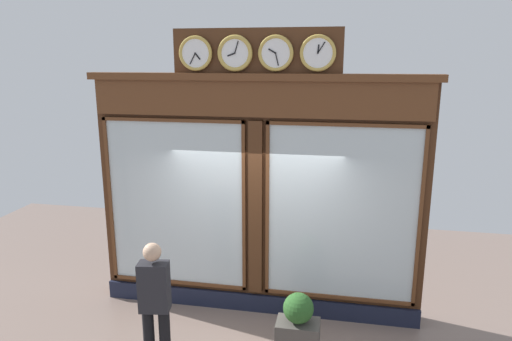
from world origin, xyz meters
The scene contains 4 objects.
shop_facade centered at (0.00, -0.12, 1.85)m, with size 4.95×0.42×4.21m.
pedestrian centered at (0.94, 1.59, 0.93)m, with size 0.39×0.27×1.69m.
planter_box centered at (-0.75, 1.02, 0.25)m, with size 0.56×0.36×0.50m, color #4C4742.
planter_shrub centered at (-0.75, 1.02, 0.70)m, with size 0.39×0.39×0.39m, color #285623.
Camera 1 is at (-1.23, 6.35, 3.81)m, focal length 32.43 mm.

